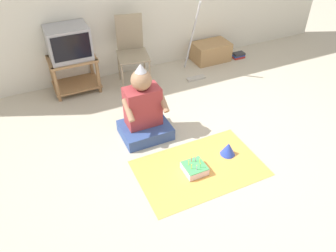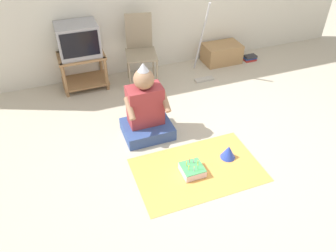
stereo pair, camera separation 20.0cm
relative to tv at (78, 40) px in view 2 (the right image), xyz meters
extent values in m
plane|color=#BCB29E|center=(1.11, -1.92, -0.69)|extent=(16.00, 16.00, 0.00)
cube|color=#997047|center=(0.00, 0.00, -0.22)|extent=(0.61, 0.44, 0.03)
cube|color=#997047|center=(0.00, 0.00, -0.60)|extent=(0.61, 0.44, 0.02)
cylinder|color=#997047|center=(-0.27, -0.19, -0.45)|extent=(0.04, 0.04, 0.48)
cylinder|color=#997047|center=(0.27, -0.19, -0.45)|extent=(0.04, 0.04, 0.48)
cylinder|color=#997047|center=(-0.27, 0.18, -0.45)|extent=(0.04, 0.04, 0.48)
cylinder|color=#997047|center=(0.27, 0.18, -0.45)|extent=(0.04, 0.04, 0.48)
cube|color=#99999E|center=(0.00, 0.00, 0.00)|extent=(0.52, 0.40, 0.41)
cube|color=black|center=(0.00, -0.20, 0.01)|extent=(0.46, 0.01, 0.31)
cube|color=gray|center=(0.77, -0.21, -0.25)|extent=(0.48, 0.50, 0.02)
cube|color=gray|center=(0.81, -0.01, 0.00)|extent=(0.36, 0.09, 0.49)
cylinder|color=gray|center=(0.55, -0.37, -0.47)|extent=(0.02, 0.02, 0.44)
cylinder|color=gray|center=(0.91, -0.44, -0.47)|extent=(0.02, 0.02, 0.44)
cylinder|color=gray|center=(0.63, 0.02, -0.47)|extent=(0.02, 0.02, 0.44)
cylinder|color=gray|center=(0.99, -0.05, -0.47)|extent=(0.02, 0.02, 0.44)
cube|color=#A87F51|center=(2.13, 0.00, -0.54)|extent=(0.57, 0.37, 0.29)
cube|color=#B2ADA3|center=(1.63, -0.44, -0.67)|extent=(0.28, 0.09, 0.03)
cylinder|color=#B7B7BC|center=(1.63, -0.26, -0.12)|extent=(0.03, 0.38, 1.08)
cube|color=#B72D28|center=(2.59, -0.11, -0.68)|extent=(0.19, 0.15, 0.02)
cube|color=#284793|center=(2.59, -0.11, -0.65)|extent=(0.20, 0.11, 0.03)
cube|color=#333338|center=(2.60, -0.11, -0.62)|extent=(0.18, 0.12, 0.03)
cube|color=#334C8C|center=(0.49, -1.32, -0.62)|extent=(0.54, 0.45, 0.14)
cube|color=#993338|center=(0.49, -1.27, -0.32)|extent=(0.38, 0.23, 0.46)
sphere|color=#9E7556|center=(0.49, -1.27, 0.01)|extent=(0.22, 0.22, 0.22)
cone|color=silver|center=(0.49, -1.27, 0.15)|extent=(0.12, 0.12, 0.09)
cylinder|color=#9E7556|center=(0.29, -1.38, -0.25)|extent=(0.06, 0.24, 0.20)
cylinder|color=#9E7556|center=(0.68, -1.38, -0.25)|extent=(0.06, 0.24, 0.20)
cube|color=#EFA84C|center=(0.79, -2.05, -0.69)|extent=(1.28, 0.80, 0.01)
cube|color=silver|center=(0.72, -2.07, -0.65)|extent=(0.22, 0.22, 0.07)
cube|color=#4CB266|center=(0.72, -2.07, -0.60)|extent=(0.21, 0.21, 0.01)
cylinder|color=yellow|center=(0.77, -2.06, -0.58)|extent=(0.01, 0.01, 0.06)
sphere|color=#FFCC4C|center=(0.77, -2.06, -0.54)|extent=(0.01, 0.01, 0.01)
cylinder|color=#E58CCC|center=(0.75, -2.02, -0.58)|extent=(0.01, 0.01, 0.06)
sphere|color=#FFCC4C|center=(0.75, -2.02, -0.54)|extent=(0.01, 0.01, 0.01)
cylinder|color=#EA4C4C|center=(0.71, -2.01, -0.58)|extent=(0.01, 0.01, 0.06)
sphere|color=#FFCC4C|center=(0.71, -2.01, -0.54)|extent=(0.01, 0.01, 0.01)
cylinder|color=yellow|center=(0.66, -2.04, -0.58)|extent=(0.01, 0.01, 0.06)
sphere|color=#FFCC4C|center=(0.66, -2.04, -0.54)|extent=(0.01, 0.01, 0.01)
cylinder|color=yellow|center=(0.66, -2.10, -0.58)|extent=(0.01, 0.01, 0.06)
sphere|color=#FFCC4C|center=(0.66, -2.10, -0.54)|extent=(0.01, 0.01, 0.01)
cylinder|color=#E58CCC|center=(0.70, -2.13, -0.58)|extent=(0.01, 0.01, 0.06)
sphere|color=#FFCC4C|center=(0.70, -2.13, -0.54)|extent=(0.01, 0.01, 0.01)
cylinder|color=#66C666|center=(0.75, -2.12, -0.58)|extent=(0.01, 0.01, 0.06)
sphere|color=#FFCC4C|center=(0.75, -2.12, -0.54)|extent=(0.01, 0.01, 0.01)
cone|color=blue|center=(1.16, -1.99, -0.61)|extent=(0.16, 0.16, 0.15)
camera|label=1|loc=(-0.50, -4.06, 1.71)|focal=35.00mm
camera|label=2|loc=(-0.32, -4.14, 1.71)|focal=35.00mm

